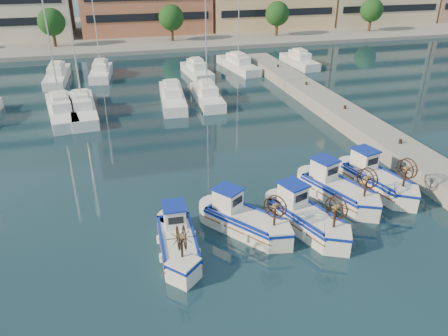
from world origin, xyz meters
TOP-DOWN VIEW (x-y plane):
  - ground at (0.00, 0.00)m, footprint 300.00×300.00m
  - quay at (13.00, 8.00)m, footprint 3.00×60.00m
  - yacht_marina at (-3.16, 28.23)m, footprint 39.82×22.62m
  - fishing_boat_a at (-4.54, -0.78)m, footprint 1.99×4.44m
  - fishing_boat_b at (-0.79, 0.16)m, footprint 4.07×4.61m
  - fishing_boat_c at (2.55, -0.51)m, footprint 3.27×4.84m
  - fishing_boat_d at (5.68, 1.82)m, footprint 3.35×4.90m
  - fishing_boat_e at (8.69, 2.31)m, footprint 3.01×4.96m

SIDE VIEW (x-z plane):
  - ground at x=0.00m, z-range 0.00..0.00m
  - yacht_marina at x=-3.16m, z-range -5.22..6.28m
  - quay at x=13.00m, z-range 0.00..1.20m
  - fishing_boat_a at x=-4.54m, z-range -0.61..2.12m
  - fishing_boat_b at x=-0.79m, z-range -0.64..2.21m
  - fishing_boat_c at x=2.55m, z-range -0.66..2.27m
  - fishing_boat_d at x=5.68m, z-range -0.66..2.29m
  - fishing_boat_e at x=8.69m, z-range -0.67..2.33m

